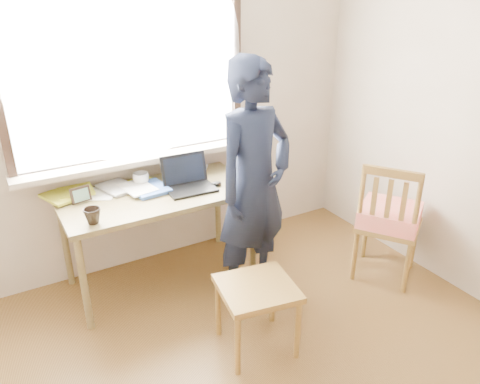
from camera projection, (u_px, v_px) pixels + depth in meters
room_shell at (296, 116)px, 2.01m from camera, size 3.52×4.02×2.61m
desk at (158, 202)px, 3.46m from camera, size 1.40×0.70×0.75m
laptop at (188, 181)px, 3.49m from camera, size 0.37×0.30×0.24m
mug_white at (141, 179)px, 3.55m from camera, size 0.16×0.16×0.10m
mug_dark at (92, 216)px, 2.98m from camera, size 0.15×0.15×0.10m
mouse at (216, 184)px, 3.54m from camera, size 0.09×0.06×0.03m
desk_clutter at (97, 191)px, 3.42m from camera, size 0.78×0.52×0.04m
book_a at (105, 192)px, 3.41m from camera, size 0.28×0.33×0.03m
book_b at (182, 171)px, 3.80m from camera, size 0.31×0.33×0.02m
picture_frame at (81, 196)px, 3.25m from camera, size 0.14×0.04×0.11m
work_chair at (257, 295)px, 2.89m from camera, size 0.52×0.50×0.46m
side_chair at (389, 218)px, 3.58m from camera, size 0.61×0.62×0.98m
person at (254, 186)px, 3.22m from camera, size 0.72×0.56×1.76m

